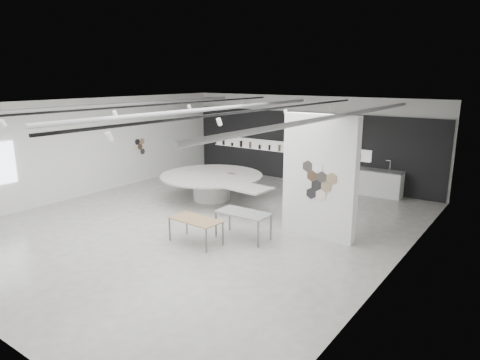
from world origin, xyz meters
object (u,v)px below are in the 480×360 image
Objects in this scene: display_island at (213,184)px; sample_table_wood at (196,221)px; partition_column at (320,177)px; sample_table_stone at (243,214)px; kitchen_counter at (379,183)px.

display_island is 4.37m from sample_table_wood.
sample_table_stone is (-1.69, -1.40, -1.07)m from partition_column.
sample_table_wood is 1.39m from sample_table_stone.
kitchen_counter is (4.94, 4.33, -0.13)m from display_island.
sample_table_stone is 0.86× the size of kitchen_counter.
partition_column reaches higher than sample_table_wood.
sample_table_wood is (-2.57, -2.48, -1.14)m from partition_column.
sample_table_stone is at bearing -105.22° from kitchen_counter.
partition_column is at bearing 39.73° from sample_table_stone.
sample_table_wood is at bearing -51.86° from display_island.
display_island reaches higher than sample_table_wood.
display_island is 2.79× the size of kitchen_counter.
kitchen_counter is (1.68, 6.92, -0.22)m from sample_table_stone.
partition_column reaches higher than sample_table_stone.
kitchen_counter reaches higher than sample_table_stone.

